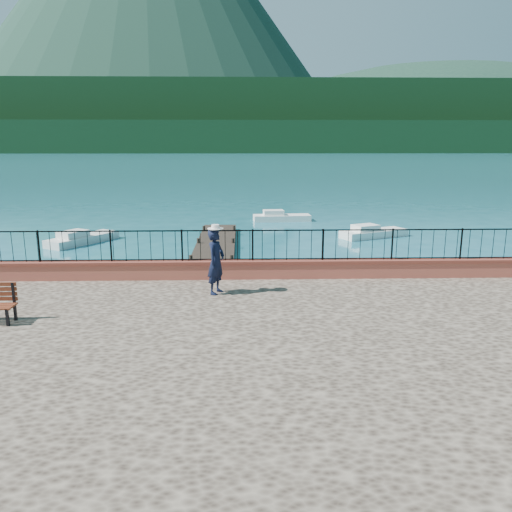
{
  "coord_description": "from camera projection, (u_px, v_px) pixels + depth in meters",
  "views": [
    {
      "loc": [
        -0.65,
        -11.55,
        5.36
      ],
      "look_at": [
        -0.25,
        2.0,
        2.3
      ],
      "focal_mm": 35.0,
      "sensor_mm": 36.0,
      "label": 1
    }
  ],
  "objects": [
    {
      "name": "boat_0",
      "position": [
        96.0,
        275.0,
        19.26
      ],
      "size": [
        3.62,
        2.08,
        0.8
      ],
      "primitive_type": "cube",
      "rotation": [
        0.0,
        0.0,
        0.24
      ],
      "color": "white",
      "rests_on": "ground"
    },
    {
      "name": "dock",
      "position": [
        214.0,
        254.0,
        24.07
      ],
      "size": [
        2.0,
        16.0,
        0.3
      ],
      "primitive_type": "cube",
      "color": "#2D231C",
      "rests_on": "ground"
    },
    {
      "name": "boat_3",
      "position": [
        83.0,
        236.0,
        27.41
      ],
      "size": [
        3.31,
        4.25,
        0.8
      ],
      "primitive_type": "cube",
      "rotation": [
        0.0,
        0.0,
        1.02
      ],
      "color": "silver",
      "rests_on": "ground"
    },
    {
      "name": "railing",
      "position": [
        262.0,
        245.0,
        15.57
      ],
      "size": [
        27.0,
        0.05,
        0.95
      ],
      "primitive_type": "cube",
      "color": "black",
      "rests_on": "parapet"
    },
    {
      "name": "person",
      "position": [
        216.0,
        261.0,
        14.0
      ],
      "size": [
        0.68,
        0.8,
        1.85
      ],
      "primitive_type": "imported",
      "rotation": [
        0.0,
        0.0,
        1.15
      ],
      "color": "black",
      "rests_on": "promenade"
    },
    {
      "name": "boat_4",
      "position": [
        282.0,
        215.0,
        35.32
      ],
      "size": [
        4.08,
        1.57,
        0.8
      ],
      "primitive_type": "cube",
      "rotation": [
        0.0,
        0.0,
        0.07
      ],
      "color": "silver",
      "rests_on": "ground"
    },
    {
      "name": "foothills",
      "position": [
        242.0,
        120.0,
        358.61
      ],
      "size": [
        900.0,
        120.0,
        44.0
      ],
      "primitive_type": "cube",
      "color": "black",
      "rests_on": "ground"
    },
    {
      "name": "far_forest",
      "position": [
        242.0,
        137.0,
        302.97
      ],
      "size": [
        900.0,
        60.0,
        18.0
      ],
      "primitive_type": "cube",
      "color": "black",
      "rests_on": "ground"
    },
    {
      "name": "parapet",
      "position": [
        262.0,
        269.0,
        15.74
      ],
      "size": [
        28.0,
        0.46,
        0.58
      ],
      "primitive_type": "cube",
      "color": "#A4533B",
      "rests_on": "promenade"
    },
    {
      "name": "companion_hill",
      "position": [
        435.0,
        148.0,
        564.82
      ],
      "size": [
        448.0,
        384.0,
        180.0
      ],
      "primitive_type": "ellipsoid",
      "color": "#142D23",
      "rests_on": "ground"
    },
    {
      "name": "ground",
      "position": [
        268.0,
        363.0,
        12.46
      ],
      "size": [
        2000.0,
        2000.0,
        0.0
      ],
      "primitive_type": "plane",
      "color": "#19596B",
      "rests_on": "ground"
    },
    {
      "name": "boat_2",
      "position": [
        374.0,
        230.0,
        29.16
      ],
      "size": [
        4.22,
        2.8,
        0.8
      ],
      "primitive_type": "cube",
      "rotation": [
        0.0,
        0.0,
        0.41
      ],
      "color": "white",
      "rests_on": "ground"
    },
    {
      "name": "hat",
      "position": [
        215.0,
        227.0,
        13.78
      ],
      "size": [
        0.44,
        0.44,
        0.12
      ],
      "primitive_type": "cylinder",
      "color": "silver",
      "rests_on": "person"
    }
  ]
}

